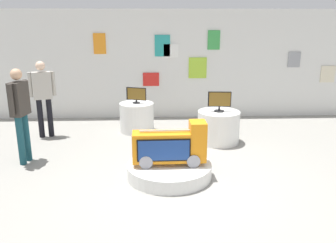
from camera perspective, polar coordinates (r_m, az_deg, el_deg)
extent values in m
plane|color=gray|center=(5.70, 2.53, -10.24)|extent=(30.00, 30.00, 0.00)
cube|color=silver|center=(9.38, 0.46, 9.16)|extent=(10.60, 0.10, 2.82)
cube|color=teal|center=(9.26, -0.91, 12.16)|extent=(0.39, 0.02, 0.54)
cube|color=orange|center=(9.35, -11.01, 12.26)|extent=(0.31, 0.02, 0.52)
cube|color=gray|center=(10.00, 19.73, 9.40)|extent=(0.33, 0.02, 0.40)
cube|color=green|center=(9.38, 7.43, 12.94)|extent=(0.31, 0.02, 0.49)
cube|color=white|center=(9.28, 0.47, 11.37)|extent=(0.38, 0.02, 0.34)
cube|color=red|center=(9.35, -2.76, 6.82)|extent=(0.42, 0.02, 0.35)
cube|color=#9ECC33|center=(9.38, 4.81, 8.64)|extent=(0.47, 0.02, 0.54)
cube|color=beige|center=(10.44, 24.42, 6.99)|extent=(0.39, 0.02, 0.44)
cylinder|color=silver|center=(5.94, 0.18, -7.88)|extent=(1.41, 1.41, 0.23)
cylinder|color=gray|center=(5.84, -3.59, -5.96)|extent=(0.22, 0.40, 0.22)
cylinder|color=gray|center=(5.89, 3.92, -5.79)|extent=(0.22, 0.40, 0.22)
cube|color=orange|center=(5.78, 0.19, -4.05)|extent=(1.20, 0.37, 0.49)
cube|color=orange|center=(5.73, 4.86, -0.84)|extent=(0.27, 0.35, 0.17)
cube|color=black|center=(5.61, -0.68, -4.70)|extent=(0.85, 0.03, 0.37)
cube|color=navy|center=(5.61, -0.68, -4.70)|extent=(0.81, 0.04, 0.33)
cube|color=#B2B2B7|center=(5.70, 0.19, -1.46)|extent=(0.96, 0.05, 0.02)
cylinder|color=silver|center=(8.31, -5.06, 0.70)|extent=(0.80, 0.80, 0.68)
cylinder|color=black|center=(8.22, -5.12, 3.04)|extent=(0.17, 0.17, 0.02)
cylinder|color=black|center=(8.21, -5.13, 3.31)|extent=(0.04, 0.04, 0.06)
cube|color=black|center=(8.18, -5.16, 4.49)|extent=(0.46, 0.18, 0.29)
cube|color=brown|center=(8.16, -5.12, 4.46)|extent=(0.42, 0.15, 0.26)
cylinder|color=silver|center=(7.60, 8.15, -0.85)|extent=(0.89, 0.89, 0.68)
cylinder|color=black|center=(7.51, 8.25, 1.70)|extent=(0.21, 0.21, 0.02)
cylinder|color=black|center=(7.49, 8.27, 2.10)|extent=(0.04, 0.04, 0.09)
cube|color=black|center=(7.45, 8.33, 3.61)|extent=(0.48, 0.07, 0.32)
cube|color=brown|center=(7.43, 8.37, 3.57)|extent=(0.44, 0.04, 0.29)
cylinder|color=#194751|center=(6.84, -22.71, -2.89)|extent=(0.12, 0.12, 0.90)
cylinder|color=#194751|center=(7.01, -21.90, -2.38)|extent=(0.12, 0.12, 0.90)
cube|color=#38332D|center=(6.74, -22.97, 3.42)|extent=(0.26, 0.41, 0.60)
sphere|color=tan|center=(6.67, -23.36, 7.02)|extent=(0.20, 0.20, 0.20)
cylinder|color=#38332D|center=(6.53, -24.04, 3.21)|extent=(0.08, 0.08, 0.54)
cylinder|color=#38332D|center=(6.94, -22.00, 4.10)|extent=(0.08, 0.08, 0.54)
cylinder|color=black|center=(8.31, -18.54, 0.62)|extent=(0.12, 0.12, 0.87)
cylinder|color=black|center=(8.31, -19.91, 0.49)|extent=(0.12, 0.12, 0.87)
cube|color=#B2ADA3|center=(8.16, -19.69, 5.51)|extent=(0.42, 0.31, 0.59)
sphere|color=beige|center=(8.10, -19.97, 8.47)|extent=(0.20, 0.20, 0.20)
cylinder|color=#B2ADA3|center=(8.16, -18.02, 5.87)|extent=(0.08, 0.08, 0.53)
cylinder|color=#B2ADA3|center=(8.16, -21.40, 5.55)|extent=(0.08, 0.08, 0.53)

